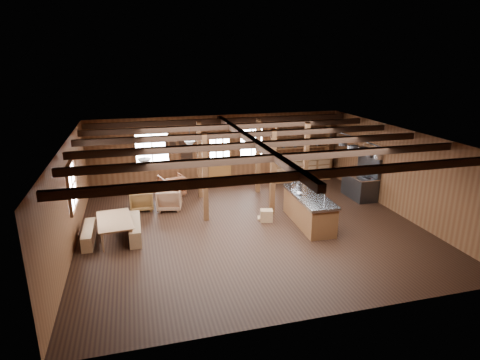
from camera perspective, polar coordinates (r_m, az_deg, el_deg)
The scene contains 22 objects.
room at distance 11.70m, azimuth 1.69°, elevation -0.59°, with size 10.04×9.04×2.84m.
ceiling_joists at distance 11.54m, azimuth 1.49°, elevation 5.73°, with size 9.80×8.82×0.18m.
timber_posts at distance 13.75m, azimuth 1.29°, elevation 2.15°, with size 3.95×2.35×2.80m.
back_door at distance 15.99m, azimuth -2.90°, elevation 2.36°, with size 1.02×0.08×2.15m.
window_back_left at distance 15.51m, azimuth -12.40°, elevation 4.25°, with size 1.32×0.06×1.32m.
window_back_right at distance 16.14m, azimuth 1.59°, elevation 5.15°, with size 1.02×0.06×1.32m.
window_left at distance 11.80m, azimuth -22.83°, elevation -0.82°, with size 0.14×1.24×1.32m.
notice_boards at distance 15.58m, azimuth -8.35°, elevation 4.68°, with size 1.08×0.03×0.90m.
back_counter at distance 16.85m, azimuth 8.68°, elevation 1.98°, with size 2.55×0.60×2.45m.
pendant_lamps at distance 12.02m, azimuth -10.03°, elevation 3.84°, with size 1.86×2.36×0.66m.
pot_rack at distance 12.99m, azimuth 15.95°, elevation 4.53°, with size 0.38×3.00×0.46m.
kitchen_island at distance 12.51m, azimuth 9.75°, elevation -4.12°, with size 0.97×2.53×1.20m.
step_stool at distance 12.64m, azimuth 3.79°, elevation -5.08°, with size 0.43×0.30×0.38m, color olive.
commercial_range at distance 15.24m, azimuth 16.85°, elevation -0.25°, with size 0.77×1.45×1.79m.
dining_table at distance 11.97m, azimuth -17.16°, elevation -6.67°, with size 1.65×0.92×0.58m, color #996A45.
bench_wall at distance 12.06m, azimuth -20.70°, elevation -7.26°, with size 0.28×1.51×0.42m, color olive.
bench_aisle at distance 11.97m, azimuth -14.71°, elevation -6.73°, with size 0.32×1.70×0.47m, color olive.
armchair_a at distance 13.91m, azimuth -13.84°, elevation -2.72°, with size 0.75×0.77×0.70m, color brown.
armchair_b at distance 15.07m, azimuth -9.68°, elevation -0.75°, with size 0.83×0.86×0.78m, color brown.
armchair_c at distance 13.73m, azimuth -10.01°, elevation -2.66°, with size 0.79×0.81×0.74m, color brown.
counter_pot at distance 12.84m, azimuth 8.09°, elevation -0.81°, with size 0.34×0.34×0.20m, color #B5B7BC.
bowl at distance 12.33m, azimuth 8.26°, elevation -1.93°, with size 0.24×0.24×0.06m, color silver.
Camera 1 is at (-3.21, -10.66, 4.99)m, focal length 30.00 mm.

